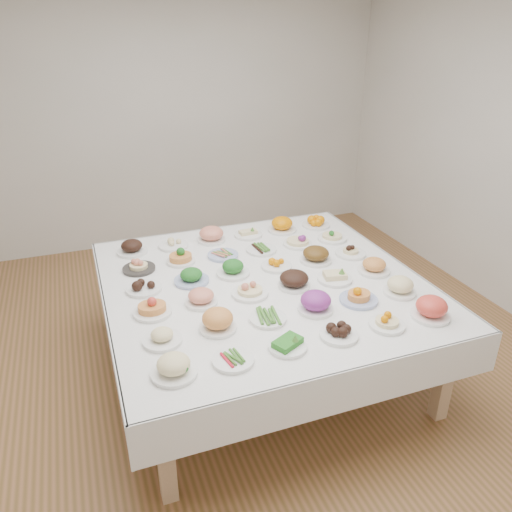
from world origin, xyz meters
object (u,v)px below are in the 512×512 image
object	(u,v)px
dish_0	(174,364)
dish_18	(143,284)
dish_35	(316,221)
display_table	(263,289)

from	to	relation	value
dish_0	dish_18	size ratio (longest dim) A/B	1.01
dish_18	dish_35	xyz separation A→B (m)	(1.64, 0.65, 0.00)
display_table	dish_35	xyz separation A→B (m)	(0.82, 0.81, 0.12)
dish_35	dish_0	bearing A→B (deg)	-135.38
display_table	dish_18	size ratio (longest dim) A/B	9.11
display_table	dish_35	bearing A→B (deg)	44.54
display_table	dish_18	distance (m)	0.84
display_table	dish_0	distance (m)	1.15
display_table	dish_18	world-z (taller)	dish_18
dish_0	dish_18	world-z (taller)	dish_0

